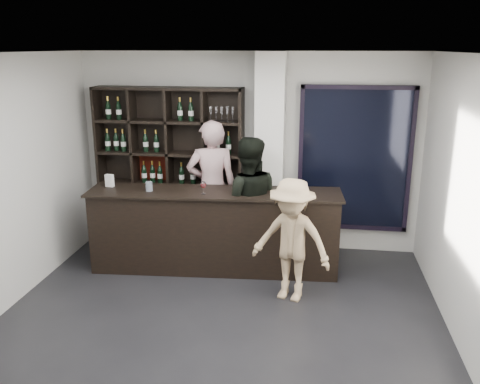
% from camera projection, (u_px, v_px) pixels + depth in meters
% --- Properties ---
extents(floor, '(5.00, 5.50, 0.01)m').
position_uv_depth(floor, '(213.00, 340.00, 5.33)').
color(floor, black).
rests_on(floor, ground).
extents(wine_shelf, '(2.20, 0.35, 2.40)m').
position_uv_depth(wine_shelf, '(170.00, 169.00, 7.59)').
color(wine_shelf, black).
rests_on(wine_shelf, floor).
extents(structural_column, '(0.40, 0.40, 2.90)m').
position_uv_depth(structural_column, '(270.00, 157.00, 7.22)').
color(structural_column, silver).
rests_on(structural_column, floor).
extents(glass_panel, '(1.60, 0.08, 2.10)m').
position_uv_depth(glass_panel, '(354.00, 159.00, 7.27)').
color(glass_panel, black).
rests_on(glass_panel, floor).
extents(tasting_counter, '(3.37, 0.70, 1.11)m').
position_uv_depth(tasting_counter, '(215.00, 231.00, 6.88)').
color(tasting_counter, black).
rests_on(tasting_counter, floor).
extents(taster_pink, '(0.81, 0.62, 1.98)m').
position_uv_depth(taster_pink, '(212.00, 188.00, 7.31)').
color(taster_pink, '#C99FA0').
rests_on(taster_pink, floor).
extents(taster_black, '(0.99, 0.82, 1.84)m').
position_uv_depth(taster_black, '(248.00, 204.00, 6.81)').
color(taster_black, black).
rests_on(taster_black, floor).
extents(customer, '(1.10, 0.83, 1.50)m').
position_uv_depth(customer, '(291.00, 240.00, 6.01)').
color(customer, tan).
rests_on(customer, floor).
extents(wine_glass, '(0.08, 0.08, 0.19)m').
position_uv_depth(wine_glass, '(203.00, 187.00, 6.59)').
color(wine_glass, white).
rests_on(wine_glass, tasting_counter).
extents(spit_cup, '(0.11, 0.11, 0.12)m').
position_uv_depth(spit_cup, '(149.00, 186.00, 6.73)').
color(spit_cup, silver).
rests_on(spit_cup, tasting_counter).
extents(napkin_stack, '(0.14, 0.14, 0.02)m').
position_uv_depth(napkin_stack, '(281.00, 193.00, 6.63)').
color(napkin_stack, white).
rests_on(napkin_stack, tasting_counter).
extents(card_stand, '(0.12, 0.08, 0.17)m').
position_uv_depth(card_stand, '(110.00, 181.00, 6.93)').
color(card_stand, white).
rests_on(card_stand, tasting_counter).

